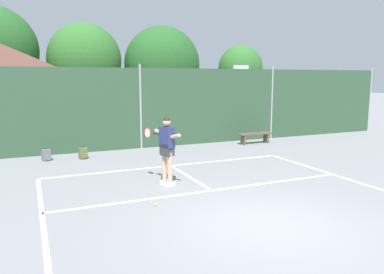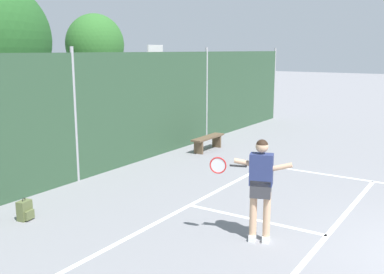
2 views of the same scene
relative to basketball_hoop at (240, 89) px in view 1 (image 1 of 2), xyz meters
name	(u,v)px [view 1 (image 1 of 2)]	position (x,y,z in m)	size (l,w,h in m)	color
ground_plane	(268,225)	(-5.91, -10.96, -2.31)	(120.00, 120.00, 0.00)	gray
court_markings	(250,214)	(-5.91, -10.32, -2.31)	(8.30, 11.10, 0.01)	white
chainlink_fence	(141,109)	(-5.91, -1.96, -0.66)	(26.09, 0.09, 3.45)	#2D4C33
basketball_hoop	(240,89)	(0.00, 0.00, 0.00)	(0.90, 0.67, 3.55)	#9E9EA3
treeline_backdrop	(86,60)	(-6.64, 7.76, 1.74)	(24.30, 4.67, 7.01)	brown
tennis_player	(167,145)	(-6.79, -7.51, -1.20)	(0.60, 1.35, 1.85)	silver
tennis_ball	(155,205)	(-7.63, -9.03, -2.28)	(0.07, 0.07, 0.07)	#CCE033
backpack_grey	(46,155)	(-9.66, -2.95, -2.12)	(0.32, 0.30, 0.46)	slate
backpack_olive	(83,153)	(-8.43, -3.15, -2.12)	(0.31, 0.28, 0.46)	#566038
courtside_bench	(255,136)	(-0.99, -2.98, -1.95)	(1.60, 0.36, 0.48)	brown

